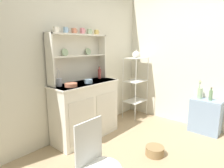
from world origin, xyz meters
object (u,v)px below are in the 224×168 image
utensil_jar (59,82)px  porcelain_teapot (136,54)px  wire_chair (96,160)px  hutch_shelf_unit (77,54)px  cup_cream_0 (56,30)px  bowl_mixing_large (71,85)px  bakers_rack (136,80)px  side_shelf_blue (205,116)px  oil_bottle (211,95)px  flower_vase (200,92)px  jam_bottle (100,73)px  floor_basket (155,151)px  hutch_cabinet (86,110)px

utensil_jar → porcelain_teapot: porcelain_teapot is taller
wire_chair → utensil_jar: (0.50, 1.21, 0.44)m
hutch_shelf_unit → wire_chair: (-0.91, -1.30, -0.81)m
cup_cream_0 → porcelain_teapot: cup_cream_0 is taller
wire_chair → bowl_mixing_large: bearing=57.2°
cup_cream_0 → bakers_rack: bearing=-7.2°
hutch_shelf_unit → side_shelf_blue: 2.36m
bowl_mixing_large → side_shelf_blue: bearing=-37.4°
utensil_jar → oil_bottle: (1.83, -1.53, -0.30)m
cup_cream_0 → porcelain_teapot: bearing=-7.2°
bowl_mixing_large → flower_vase: bearing=-34.8°
cup_cream_0 → bowl_mixing_large: cup_cream_0 is taller
bowl_mixing_large → jam_bottle: size_ratio=0.84×
side_shelf_blue → jam_bottle: size_ratio=2.80×
cup_cream_0 → floor_basket: bearing=-63.1°
wire_chair → porcelain_teapot: porcelain_teapot is taller
wire_chair → jam_bottle: jam_bottle is taller
bowl_mixing_large → oil_bottle: bearing=-38.3°
wire_chair → oil_bottle: 2.36m
utensil_jar → porcelain_teapot: size_ratio=1.12×
side_shelf_blue → bowl_mixing_large: 2.29m
utensil_jar → oil_bottle: size_ratio=1.16×
side_shelf_blue → wire_chair: (-2.33, 0.27, 0.23)m
bowl_mixing_large → floor_basket: bearing=-61.2°
wire_chair → oil_bottle: (2.33, -0.32, 0.15)m
side_shelf_blue → wire_chair: wire_chair is taller
jam_bottle → utensil_jar: bearing=-179.5°
jam_bottle → utensil_jar: utensil_jar is taller
hutch_cabinet → porcelain_teapot: bearing=-3.8°
jam_bottle → oil_bottle: (1.01, -1.54, -0.32)m
hutch_shelf_unit → porcelain_teapot: (1.27, -0.25, -0.04)m
oil_bottle → cup_cream_0: bearing=138.8°
hutch_shelf_unit → side_shelf_blue: bearing=-47.8°
wire_chair → floor_basket: (1.15, 0.03, -0.46)m
bakers_rack → cup_cream_0: size_ratio=13.30×
jam_bottle → porcelain_teapot: porcelain_teapot is taller
hutch_cabinet → jam_bottle: (0.41, 0.09, 0.53)m
hutch_shelf_unit → jam_bottle: (0.41, -0.08, -0.34)m
hutch_shelf_unit → wire_chair: size_ratio=1.22×
utensil_jar → floor_basket: bearing=-61.1°
cup_cream_0 → oil_bottle: cup_cream_0 is taller
wire_chair → cup_cream_0: (0.53, 1.26, 1.16)m
bakers_rack → bowl_mixing_large: (-1.60, 0.01, 0.15)m
side_shelf_blue → utensil_jar: bearing=141.0°
floor_basket → hutch_shelf_unit: bearing=100.8°
jam_bottle → side_shelf_blue: bearing=-55.9°
side_shelf_blue → bowl_mixing_large: (-1.75, 1.34, 0.64)m
hutch_shelf_unit → utensil_jar: (-0.41, -0.09, -0.37)m
hutch_shelf_unit → cup_cream_0: (-0.38, -0.04, 0.34)m
bowl_mixing_large → utensil_jar: bearing=119.6°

